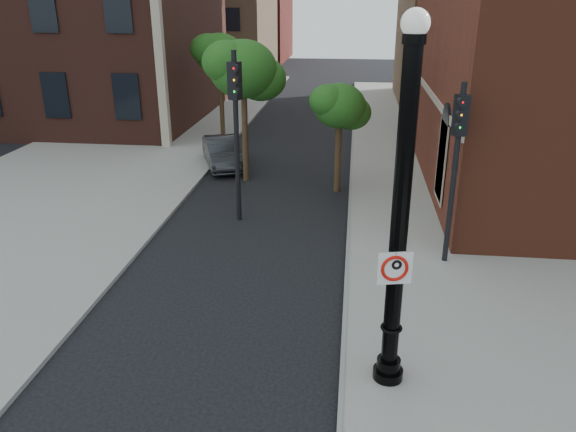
# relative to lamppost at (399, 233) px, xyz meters

# --- Properties ---
(ground) EXTENTS (120.00, 120.00, 0.00)m
(ground) POSITION_rel_lamppost_xyz_m (-2.93, -0.13, -3.17)
(ground) COLOR black
(ground) RESTS_ON ground
(sidewalk_right) EXTENTS (8.00, 60.00, 0.12)m
(sidewalk_right) POSITION_rel_lamppost_xyz_m (3.07, 9.87, -3.11)
(sidewalk_right) COLOR gray
(sidewalk_right) RESTS_ON ground
(sidewalk_left) EXTENTS (10.00, 50.00, 0.12)m
(sidewalk_left) POSITION_rel_lamppost_xyz_m (-11.93, 17.87, -3.11)
(sidewalk_left) COLOR gray
(sidewalk_left) RESTS_ON ground
(curb_edge) EXTENTS (0.10, 60.00, 0.14)m
(curb_edge) POSITION_rel_lamppost_xyz_m (-0.88, 9.87, -3.10)
(curb_edge) COLOR gray
(curb_edge) RESTS_ON ground
(bg_building_tan_a) EXTENTS (12.00, 12.00, 12.00)m
(bg_building_tan_a) POSITION_rel_lamppost_xyz_m (-14.93, 43.87, 2.83)
(bg_building_tan_a) COLOR #88674A
(bg_building_tan_a) RESTS_ON ground
(bg_building_red) EXTENTS (12.00, 12.00, 10.00)m
(bg_building_red) POSITION_rel_lamppost_xyz_m (-14.93, 57.87, 1.83)
(bg_building_red) COLOR maroon
(bg_building_red) RESTS_ON ground
(lamppost) EXTENTS (0.58, 0.58, 6.87)m
(lamppost) POSITION_rel_lamppost_xyz_m (0.00, 0.00, 0.00)
(lamppost) COLOR black
(lamppost) RESTS_ON ground
(no_parking_sign) EXTENTS (0.62, 0.17, 0.63)m
(no_parking_sign) POSITION_rel_lamppost_xyz_m (-0.03, -0.17, -0.60)
(no_parking_sign) COLOR white
(no_parking_sign) RESTS_ON ground
(parked_car) EXTENTS (2.67, 4.14, 1.29)m
(parked_car) POSITION_rel_lamppost_xyz_m (-6.51, 14.13, -2.53)
(parked_car) COLOR #29292D
(parked_car) RESTS_ON ground
(traffic_signal_left) EXTENTS (0.44, 0.49, 5.51)m
(traffic_signal_left) POSITION_rel_lamppost_xyz_m (-4.55, 8.05, 0.54)
(traffic_signal_left) COLOR black
(traffic_signal_left) RESTS_ON ground
(traffic_signal_right) EXTENTS (0.39, 0.44, 5.04)m
(traffic_signal_right) POSITION_rel_lamppost_xyz_m (1.82, 5.42, 0.22)
(traffic_signal_right) COLOR black
(traffic_signal_right) RESTS_ON ground
(utility_pole) EXTENTS (0.09, 0.09, 4.52)m
(utility_pole) POSITION_rel_lamppost_xyz_m (1.87, 5.76, -0.91)
(utility_pole) COLOR #999999
(utility_pole) RESTS_ON ground
(street_tree_a) EXTENTS (3.07, 2.77, 5.53)m
(street_tree_a) POSITION_rel_lamppost_xyz_m (-5.09, 12.37, 1.19)
(street_tree_a) COLOR #382816
(street_tree_a) RESTS_ON ground
(street_tree_b) EXTENTS (2.93, 2.65, 5.28)m
(street_tree_b) POSITION_rel_lamppost_xyz_m (-7.78, 19.87, 0.99)
(street_tree_b) COLOR #382816
(street_tree_b) RESTS_ON ground
(street_tree_c) EXTENTS (2.27, 2.05, 4.10)m
(street_tree_c) POSITION_rel_lamppost_xyz_m (-1.38, 11.44, 0.05)
(street_tree_c) COLOR #382816
(street_tree_c) RESTS_ON ground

